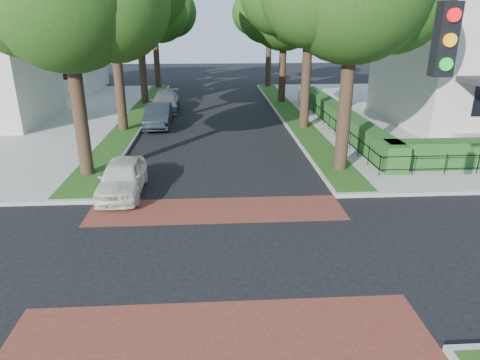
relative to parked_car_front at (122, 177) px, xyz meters
name	(u,v)px	position (x,y,z in m)	size (l,w,h in m)	color
ground	(218,257)	(3.60, -5.00, -0.67)	(120.00, 120.00, 0.00)	black
crosswalk_far	(217,210)	(3.60, -1.80, -0.67)	(9.00, 2.20, 0.01)	maroon
crosswalk_near	(220,333)	(3.60, -8.20, -0.67)	(9.00, 2.20, 0.01)	maroon
grass_strip_ne	(290,114)	(9.00, 14.10, -0.51)	(1.60, 29.80, 0.02)	#214915
grass_strip_nw	(137,115)	(-1.80, 14.10, -0.51)	(1.60, 29.80, 0.02)	#214915
tree_right_far	(285,13)	(9.20, 19.22, 6.23)	(7.25, 6.23, 9.74)	black
tree_right_back	(270,11)	(9.20, 28.23, 6.59)	(7.50, 6.45, 10.20)	black
tree_left_far	(140,10)	(-1.80, 19.22, 6.45)	(7.00, 6.02, 9.86)	black
tree_left_back	(155,9)	(-1.80, 28.24, 6.74)	(7.75, 6.66, 10.44)	black
hedge_main_road	(339,117)	(11.30, 10.00, 0.08)	(1.00, 18.00, 1.20)	#19491B
fence_main_road	(326,120)	(10.50, 10.00, -0.07)	(0.06, 18.00, 0.90)	black
house_left_far	(45,36)	(-11.89, 26.99, 4.37)	(10.00, 9.00, 10.14)	beige
parked_car_front	(122,177)	(0.00, 0.00, 0.00)	(1.59, 3.96, 1.35)	silver
parked_car_middle	(158,116)	(0.06, 11.24, 0.05)	(1.52, 4.37, 1.44)	black
parked_car_rear	(165,102)	(0.00, 16.16, 0.03)	(1.97, 4.86, 1.41)	slate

